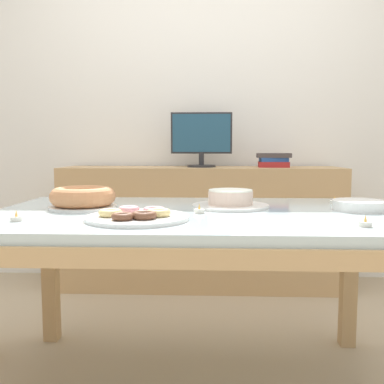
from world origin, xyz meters
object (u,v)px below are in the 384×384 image
tealight_near_front (72,198)px  tealight_left_edge (199,211)px  computer_monitor (201,140)px  tealight_centre (16,218)px  book_stack (274,160)px  pastry_platter (137,216)px  cake_golden_bundt (83,198)px  cake_chocolate_round (231,200)px  tealight_right_edge (365,224)px  tealight_near_cakes (335,202)px  plate_stack (360,205)px

tealight_near_front → tealight_left_edge: size_ratio=1.00×
computer_monitor → tealight_centre: bearing=-110.4°
book_stack → pastry_platter: size_ratio=0.68×
tealight_near_front → tealight_centre: same height
cake_golden_bundt → tealight_left_edge: 0.49m
cake_chocolate_round → pastry_platter: (-0.33, -0.33, -0.02)m
cake_chocolate_round → tealight_left_edge: size_ratio=8.00×
cake_golden_bundt → tealight_right_edge: (1.00, -0.37, -0.03)m
tealight_near_cakes → book_stack: bearing=95.8°
pastry_platter → tealight_centre: size_ratio=8.93×
computer_monitor → tealight_near_front: size_ratio=10.60×
tealight_left_edge → computer_monitor: bearing=90.9°
tealight_near_front → tealight_right_edge: bearing=-29.6°
computer_monitor → pastry_platter: size_ratio=1.19×
cake_chocolate_round → plate_stack: cake_chocolate_round is taller
computer_monitor → tealight_near_front: bearing=-120.9°
tealight_centre → tealight_near_cakes: size_ratio=1.00×
cake_golden_bundt → tealight_near_cakes: bearing=9.7°
pastry_platter → tealight_right_edge: (0.74, -0.10, -0.00)m
plate_stack → tealight_near_cakes: 0.19m
book_stack → cake_chocolate_round: bearing=-106.3°
computer_monitor → book_stack: 0.52m
book_stack → tealight_near_cakes: 1.11m
cake_golden_bundt → tealight_near_cakes: size_ratio=6.87×
cake_golden_bundt → book_stack: bearing=53.1°
computer_monitor → pastry_platter: (-0.19, -1.54, -0.29)m
tealight_right_edge → computer_monitor: bearing=108.4°
plate_stack → pastry_platter: bearing=-162.5°
book_stack → pastry_platter: 1.70m
plate_stack → tealight_right_edge: (-0.11, -0.37, -0.01)m
computer_monitor → tealight_near_front: 1.20m
book_stack → tealight_right_edge: book_stack is taller
pastry_platter → tealight_left_edge: size_ratio=8.93×
cake_chocolate_round → cake_golden_bundt: 0.61m
book_stack → computer_monitor: bearing=-179.8°
plate_stack → tealight_near_front: (-1.25, 0.28, -0.01)m
cake_golden_bundt → pastry_platter: size_ratio=0.77×
computer_monitor → tealight_right_edge: 1.76m
pastry_platter → tealight_right_edge: bearing=-7.7°
book_stack → tealight_right_edge: size_ratio=6.07×
book_stack → tealight_left_edge: book_stack is taller
book_stack → tealight_left_edge: (-0.48, -1.38, -0.16)m
pastry_platter → tealight_near_front: 0.68m
tealight_right_edge → book_stack: bearing=91.6°
computer_monitor → tealight_centre: size_ratio=10.60×
book_stack → tealight_near_front: 1.49m
plate_stack → tealight_left_edge: (-0.63, -0.10, -0.01)m
computer_monitor → tealight_centre: computer_monitor is taller
tealight_centre → cake_golden_bundt: bearing=67.0°
cake_golden_bundt → pastry_platter: cake_golden_bundt is taller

